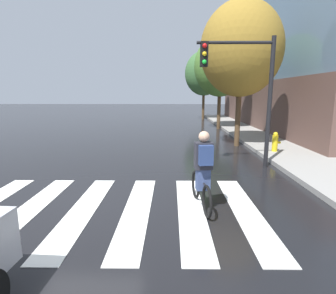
{
  "coord_description": "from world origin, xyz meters",
  "views": [
    {
      "loc": [
        1.98,
        -5.46,
        2.44
      ],
      "look_at": [
        1.88,
        2.86,
        0.81
      ],
      "focal_mm": 29.37,
      "sensor_mm": 36.0,
      "label": 1
    }
  ],
  "objects_px": {
    "cyclist": "(203,171)",
    "fire_hydrant": "(275,142)",
    "traffic_light_near": "(245,80)",
    "street_tree_mid": "(220,66)",
    "street_tree_near": "(241,49)",
    "street_tree_far": "(204,73)"
  },
  "relations": [
    {
      "from": "fire_hydrant",
      "to": "street_tree_mid",
      "type": "relative_size",
      "value": 0.12
    },
    {
      "from": "street_tree_mid",
      "to": "traffic_light_near",
      "type": "bearing_deg",
      "value": -95.33
    },
    {
      "from": "traffic_light_near",
      "to": "street_tree_mid",
      "type": "xyz_separation_m",
      "value": [
        0.95,
        10.2,
        1.38
      ]
    },
    {
      "from": "street_tree_mid",
      "to": "street_tree_near",
      "type": "bearing_deg",
      "value": -91.93
    },
    {
      "from": "street_tree_near",
      "to": "traffic_light_near",
      "type": "bearing_deg",
      "value": -101.01
    },
    {
      "from": "traffic_light_near",
      "to": "street_tree_mid",
      "type": "height_order",
      "value": "street_tree_mid"
    },
    {
      "from": "traffic_light_near",
      "to": "street_tree_far",
      "type": "height_order",
      "value": "street_tree_far"
    },
    {
      "from": "cyclist",
      "to": "traffic_light_near",
      "type": "bearing_deg",
      "value": 64.06
    },
    {
      "from": "cyclist",
      "to": "street_tree_mid",
      "type": "distance_m",
      "value": 14.36
    },
    {
      "from": "cyclist",
      "to": "fire_hydrant",
      "type": "bearing_deg",
      "value": 56.68
    },
    {
      "from": "traffic_light_near",
      "to": "fire_hydrant",
      "type": "distance_m",
      "value": 3.48
    },
    {
      "from": "traffic_light_near",
      "to": "street_tree_far",
      "type": "xyz_separation_m",
      "value": [
        0.7,
        17.47,
        1.42
      ]
    },
    {
      "from": "street_tree_near",
      "to": "street_tree_far",
      "type": "bearing_deg",
      "value": 90.15
    },
    {
      "from": "cyclist",
      "to": "fire_hydrant",
      "type": "distance_m",
      "value": 6.4
    },
    {
      "from": "fire_hydrant",
      "to": "street_tree_mid",
      "type": "distance_m",
      "value": 9.18
    },
    {
      "from": "fire_hydrant",
      "to": "street_tree_far",
      "type": "bearing_deg",
      "value": 94.07
    },
    {
      "from": "traffic_light_near",
      "to": "street_tree_mid",
      "type": "bearing_deg",
      "value": 84.67
    },
    {
      "from": "street_tree_near",
      "to": "street_tree_far",
      "type": "height_order",
      "value": "street_tree_near"
    },
    {
      "from": "cyclist",
      "to": "fire_hydrant",
      "type": "relative_size",
      "value": 2.18
    },
    {
      "from": "traffic_light_near",
      "to": "street_tree_far",
      "type": "bearing_deg",
      "value": 87.7
    },
    {
      "from": "street_tree_near",
      "to": "street_tree_mid",
      "type": "distance_m",
      "value": 6.43
    },
    {
      "from": "cyclist",
      "to": "street_tree_far",
      "type": "height_order",
      "value": "street_tree_far"
    }
  ]
}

